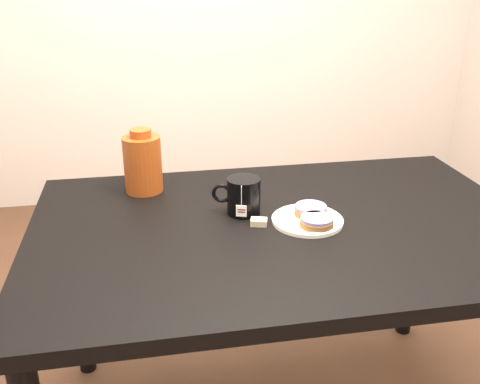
% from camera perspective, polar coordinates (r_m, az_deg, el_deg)
% --- Properties ---
extents(table, '(1.40, 0.90, 0.75)m').
position_cam_1_polar(table, '(1.54, 4.60, -6.03)').
color(table, black).
rests_on(table, ground_plane).
extents(plate, '(0.20, 0.20, 0.01)m').
position_cam_1_polar(plate, '(1.50, 7.20, -2.94)').
color(plate, white).
rests_on(plate, table).
extents(bagel_back, '(0.12, 0.12, 0.03)m').
position_cam_1_polar(bagel_back, '(1.52, 7.56, -1.92)').
color(bagel_back, brown).
rests_on(bagel_back, plate).
extents(bagel_front, '(0.12, 0.12, 0.03)m').
position_cam_1_polar(bagel_front, '(1.46, 8.18, -3.15)').
color(bagel_front, brown).
rests_on(bagel_front, plate).
extents(mug, '(0.15, 0.12, 0.11)m').
position_cam_1_polar(mug, '(1.53, 0.30, -0.40)').
color(mug, black).
rests_on(mug, table).
extents(teabag_pouch, '(0.05, 0.04, 0.02)m').
position_cam_1_polar(teabag_pouch, '(1.48, 2.02, -3.21)').
color(teabag_pouch, '#C6B793').
rests_on(teabag_pouch, table).
extents(bagel_package, '(0.15, 0.15, 0.20)m').
position_cam_1_polar(bagel_package, '(1.70, -10.34, 3.06)').
color(bagel_package, maroon).
rests_on(bagel_package, table).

